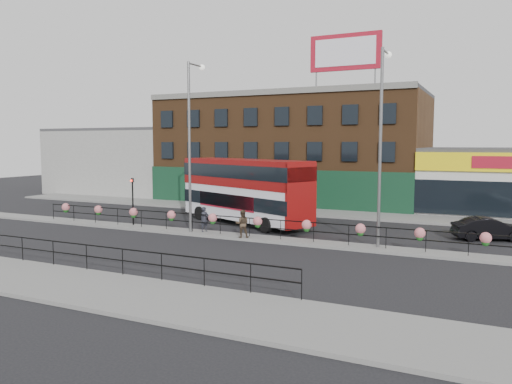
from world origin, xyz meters
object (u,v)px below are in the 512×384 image
at_px(double_decker_bus, 245,185).
at_px(pedestrian_a, 205,219).
at_px(car, 489,229).
at_px(lamp_column_east, 382,130).
at_px(pedestrian_b, 242,224).
at_px(lamp_column_west, 192,132).

relative_size(double_decker_bus, pedestrian_a, 7.28).
relative_size(car, lamp_column_east, 0.41).
distance_m(pedestrian_a, pedestrian_b, 3.13).
xyz_separation_m(lamp_column_west, lamp_column_east, (11.58, 0.36, -0.02)).
distance_m(double_decker_bus, pedestrian_a, 4.93).
bearing_deg(double_decker_bus, pedestrian_b, -64.72).
distance_m(pedestrian_a, lamp_column_west, 5.50).
bearing_deg(pedestrian_b, double_decker_bus, -89.86).
relative_size(pedestrian_b, lamp_column_west, 0.16).
height_order(car, pedestrian_a, pedestrian_a).
relative_size(pedestrian_a, pedestrian_b, 0.95).
xyz_separation_m(pedestrian_b, lamp_column_west, (-3.81, 0.61, 5.40)).
height_order(pedestrian_b, lamp_column_west, lamp_column_west).
xyz_separation_m(car, lamp_column_east, (-5.33, -5.23, 5.69)).
bearing_deg(car, pedestrian_b, 94.28).
xyz_separation_m(car, pedestrian_b, (-13.10, -6.20, 0.30)).
height_order(double_decker_bus, lamp_column_east, lamp_column_east).
bearing_deg(car, double_decker_bus, 72.29).
relative_size(lamp_column_west, lamp_column_east, 1.00).
xyz_separation_m(double_decker_bus, lamp_column_west, (-1.31, -4.68, 3.58)).
relative_size(pedestrian_a, lamp_column_west, 0.15).
height_order(lamp_column_west, lamp_column_east, lamp_column_west).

